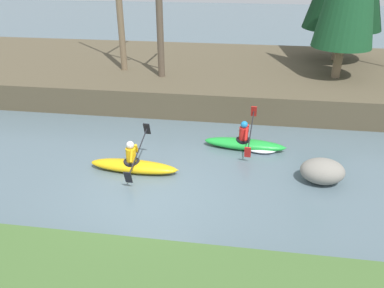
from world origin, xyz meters
name	(u,v)px	position (x,y,z in m)	size (l,w,h in m)	color
ground_plane	(148,196)	(0.00, 0.00, 0.00)	(90.00, 90.00, 0.00)	slate
riverbank_far	(196,74)	(0.00, 9.82, 0.55)	(44.00, 9.25, 1.10)	brown
bare_tree_mid_upstream	(160,18)	(-1.17, 7.45, 3.53)	(2.88, 2.85, 5.16)	brown
kayaker_lead	(248,144)	(2.66, 3.14, 0.20)	(2.79, 2.07, 1.20)	green
kayaker_middle	(134,165)	(-0.71, 1.19, 0.22)	(2.78, 2.07, 1.20)	yellow
boulder_midstream	(322,171)	(4.78, 1.41, 0.35)	(1.25, 0.98, 0.70)	gray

